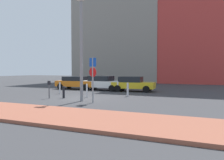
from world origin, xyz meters
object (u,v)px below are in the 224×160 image
at_px(parked_car_yellow, 133,84).
at_px(traffic_bollard_near, 128,90).
at_px(parked_car_white, 102,83).
at_px(traffic_bollard_far, 60,88).
at_px(parked_car_orange, 76,82).
at_px(street_lamp, 81,40).
at_px(traffic_bollard_mid, 87,91).
at_px(traffic_bollard_edge, 64,92).
at_px(parking_meter, 49,87).
at_px(parking_sign_post, 93,74).

distance_m(parked_car_yellow, traffic_bollard_near, 4.31).
xyz_separation_m(parked_car_white, traffic_bollard_far, (-1.89, -4.71, -0.27)).
distance_m(parked_car_orange, traffic_bollard_far, 4.86).
xyz_separation_m(parked_car_orange, street_lamp, (5.42, -7.90, 3.33)).
relative_size(parked_car_orange, traffic_bollard_mid, 4.37).
xyz_separation_m(parked_car_yellow, traffic_bollard_mid, (-1.75, -6.00, -0.25)).
distance_m(parked_car_white, parked_car_yellow, 3.31).
height_order(street_lamp, traffic_bollard_edge, street_lamp).
bearing_deg(traffic_bollard_mid, parking_meter, -143.92).
distance_m(traffic_bollard_near, traffic_bollard_far, 6.14).
bearing_deg(traffic_bollard_edge, parking_sign_post, -21.79).
bearing_deg(traffic_bollard_far, parking_meter, -67.56).
bearing_deg(parking_sign_post, parked_car_orange, 127.98).
distance_m(parked_car_orange, traffic_bollard_near, 8.50).
bearing_deg(street_lamp, traffic_bollard_mid, 109.64).
bearing_deg(traffic_bollard_near, parking_meter, -145.13).
distance_m(parked_car_orange, traffic_bollard_mid, 7.62).
xyz_separation_m(parked_car_yellow, traffic_bollard_far, (-5.20, -4.71, -0.25)).
distance_m(parked_car_orange, parked_car_yellow, 6.47).
xyz_separation_m(parked_car_white, traffic_bollard_near, (4.23, -4.21, -0.24)).
bearing_deg(parking_sign_post, parked_car_yellow, 90.10).
bearing_deg(parked_car_yellow, parking_sign_post, -89.90).
bearing_deg(traffic_bollard_near, traffic_bollard_far, -175.31).
xyz_separation_m(parked_car_orange, traffic_bollard_near, (7.40, -4.18, -0.21)).
height_order(parking_sign_post, traffic_bollard_mid, parking_sign_post).
bearing_deg(parked_car_yellow, parking_meter, -117.59).
height_order(street_lamp, traffic_bollard_mid, street_lamp).
xyz_separation_m(parking_meter, traffic_bollard_near, (4.91, 3.42, -0.31)).
xyz_separation_m(parking_meter, traffic_bollard_far, (-1.21, 2.92, -0.33)).
distance_m(parked_car_white, parking_meter, 7.66).
bearing_deg(parking_sign_post, traffic_bollard_edge, 158.21).
bearing_deg(parking_sign_post, traffic_bollard_far, 145.19).
height_order(street_lamp, traffic_bollard_far, street_lamp).
bearing_deg(traffic_bollard_near, street_lamp, -118.03).
relative_size(parking_meter, traffic_bollard_edge, 1.48).
distance_m(parking_sign_post, parking_meter, 4.18).
xyz_separation_m(parked_car_orange, traffic_bollard_mid, (4.73, -5.97, -0.23)).
distance_m(parking_meter, traffic_bollard_mid, 2.79).
bearing_deg(street_lamp, parking_sign_post, -20.64).
relative_size(parked_car_white, traffic_bollard_far, 4.32).
bearing_deg(street_lamp, traffic_bollard_near, 61.97).
bearing_deg(parked_car_white, parking_meter, -95.10).
bearing_deg(traffic_bollard_far, traffic_bollard_mid, -20.46).
relative_size(parking_sign_post, traffic_bollard_edge, 3.28).
height_order(parked_car_orange, street_lamp, street_lamp).
bearing_deg(parked_car_orange, traffic_bollard_far, -74.76).
bearing_deg(parked_car_orange, parking_meter, -71.92).
bearing_deg(parked_car_orange, traffic_bollard_near, -29.48).
distance_m(parking_sign_post, traffic_bollard_mid, 3.20).
bearing_deg(parked_car_white, traffic_bollard_mid, -75.39).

